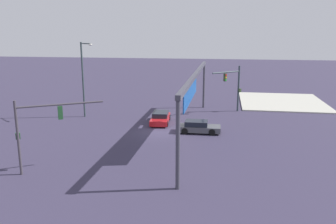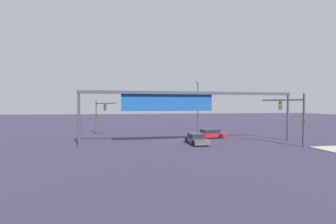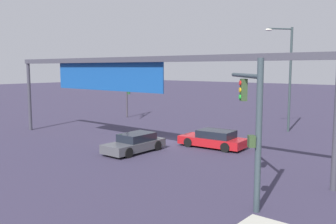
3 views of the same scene
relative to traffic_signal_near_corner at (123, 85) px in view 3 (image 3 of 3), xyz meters
The scene contains 7 objects.
ground_plane 13.64m from the traffic_signal_near_corner, 30.07° to the right, with size 205.79×205.79×0.00m, color #342F46.
traffic_signal_near_corner is the anchor object (origin of this frame).
traffic_signal_opposite_side 25.96m from the traffic_signal_near_corner, 32.26° to the right, with size 3.13×3.61×5.80m.
streetlamp_curved_arm 16.71m from the traffic_signal_near_corner, 11.97° to the left, with size 1.70×2.07×8.77m.
overhead_sign_gantry 14.55m from the traffic_signal_near_corner, 43.42° to the right, with size 25.70×0.43×6.13m.
sedan_car_approaching 16.39m from the traffic_signal_near_corner, 21.20° to the right, with size 4.69×2.24×1.21m.
sedan_car_waiting_far 15.98m from the traffic_signal_near_corner, 40.89° to the right, with size 1.90×4.33×1.21m.
Camera 3 is at (17.27, -20.47, 5.44)m, focal length 39.81 mm.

